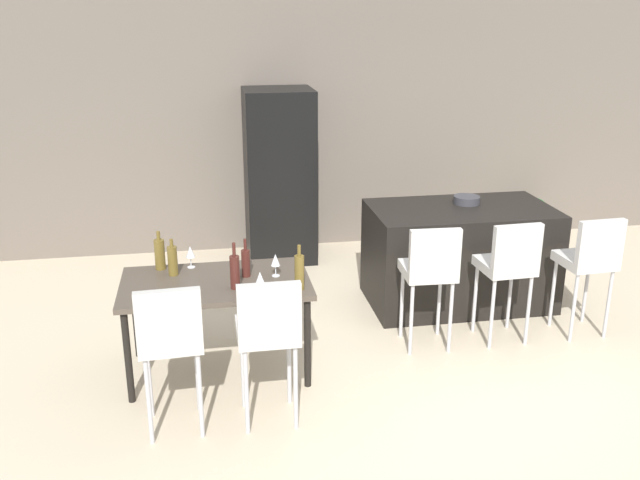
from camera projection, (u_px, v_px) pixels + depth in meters
ground_plane at (437, 343)px, 5.79m from camera, size 10.00×10.00×0.00m
back_wall at (365, 117)px, 7.86m from camera, size 10.00×0.12×2.90m
kitchen_island at (459, 255)px, 6.45m from camera, size 1.65×0.93×0.92m
bar_chair_left at (430, 268)px, 5.50m from camera, size 0.42×0.42×1.05m
bar_chair_middle at (509, 263)px, 5.60m from camera, size 0.42×0.42×1.05m
bar_chair_right at (590, 257)px, 5.72m from camera, size 0.42×0.42×1.05m
dining_table at (216, 290)px, 5.15m from camera, size 1.38×0.80×0.74m
dining_chair_near at (170, 336)px, 4.38m from camera, size 0.42×0.42×1.05m
dining_chair_far at (268, 328)px, 4.48m from camera, size 0.40×0.40×1.05m
wine_bottle_inner at (246, 262)px, 5.18m from camera, size 0.06×0.06×0.29m
wine_bottle_middle at (160, 254)px, 5.32m from camera, size 0.08×0.08×0.30m
wine_bottle_right at (235, 271)px, 4.95m from camera, size 0.07×0.07×0.34m
wine_bottle_near at (299, 272)px, 4.94m from camera, size 0.07×0.07×0.33m
wine_bottle_left at (173, 260)px, 5.20m from camera, size 0.07×0.07×0.28m
wine_glass_far at (275, 260)px, 5.18m from camera, size 0.07×0.07×0.17m
wine_glass_end at (260, 279)px, 4.84m from camera, size 0.07×0.07×0.17m
wine_glass_corner at (190, 252)px, 5.35m from camera, size 0.07×0.07×0.17m
refrigerator at (280, 176)px, 7.45m from camera, size 0.72×0.68×1.84m
fruit_bowl at (467, 200)px, 6.43m from camera, size 0.24×0.24×0.07m
potted_plant at (534, 218)px, 8.12m from camera, size 0.33×0.33×0.54m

